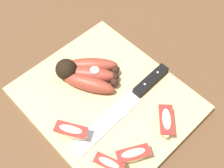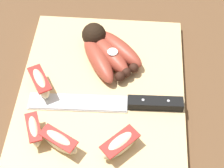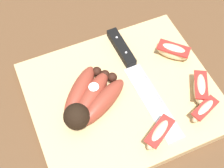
{
  "view_description": "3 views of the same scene",
  "coord_description": "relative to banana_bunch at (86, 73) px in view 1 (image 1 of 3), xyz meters",
  "views": [
    {
      "loc": [
        -0.25,
        0.22,
        0.57
      ],
      "look_at": [
        0.0,
        -0.03,
        0.04
      ],
      "focal_mm": 46.32,
      "sensor_mm": 36.0,
      "label": 1
    },
    {
      "loc": [
        -0.43,
        -0.05,
        0.58
      ],
      "look_at": [
        -0.03,
        -0.02,
        0.05
      ],
      "focal_mm": 59.58,
      "sensor_mm": 36.0,
      "label": 2
    },
    {
      "loc": [
        0.14,
        0.3,
        0.58
      ],
      "look_at": [
        0.01,
        -0.01,
        0.05
      ],
      "focal_mm": 52.76,
      "sensor_mm": 36.0,
      "label": 3
    }
  ],
  "objects": [
    {
      "name": "banana_bunch",
      "position": [
        0.0,
        0.0,
        0.0
      ],
      "size": [
        0.15,
        0.14,
        0.05
      ],
      "color": "black",
      "rests_on": "cutting_board"
    },
    {
      "name": "ground_plane",
      "position": [
        -0.06,
        0.0,
        -0.04
      ],
      "size": [
        6.0,
        6.0,
        0.0
      ],
      "primitive_type": "plane",
      "color": "brown"
    },
    {
      "name": "apple_wedge_extra",
      "position": [
        -0.19,
        0.11,
        -0.0
      ],
      "size": [
        0.07,
        0.04,
        0.04
      ],
      "color": "beige",
      "rests_on": "cutting_board"
    },
    {
      "name": "chefs_knife",
      "position": [
        -0.11,
        -0.05,
        -0.01
      ],
      "size": [
        0.04,
        0.28,
        0.02
      ],
      "color": "silver",
      "rests_on": "cutting_board"
    },
    {
      "name": "apple_wedge_far",
      "position": [
        -0.09,
        0.11,
        0.0
      ],
      "size": [
        0.07,
        0.06,
        0.04
      ],
      "color": "beige",
      "rests_on": "cutting_board"
    },
    {
      "name": "cutting_board",
      "position": [
        -0.07,
        0.0,
        -0.03
      ],
      "size": [
        0.36,
        0.31,
        0.02
      ],
      "primitive_type": "cube",
      "color": "tan",
      "rests_on": "ground_plane"
    },
    {
      "name": "apple_wedge_middle",
      "position": [
        -0.21,
        0.06,
        0.0
      ],
      "size": [
        0.05,
        0.07,
        0.04
      ],
      "color": "beige",
      "rests_on": "cutting_board"
    },
    {
      "name": "apple_wedge_near",
      "position": [
        -0.2,
        -0.04,
        -0.0
      ],
      "size": [
        0.07,
        0.07,
        0.03
      ],
      "color": "beige",
      "rests_on": "cutting_board"
    }
  ]
}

